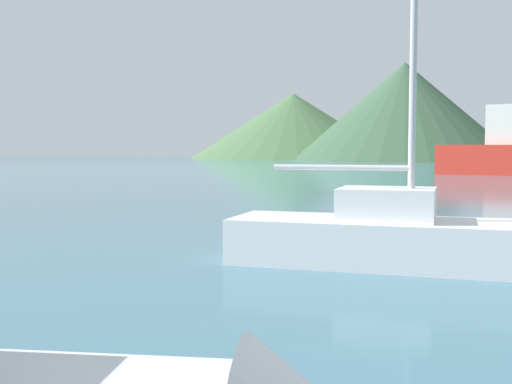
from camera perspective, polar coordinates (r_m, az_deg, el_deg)
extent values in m
cube|color=white|center=(11.38, 11.51, -4.43)|extent=(5.56, 2.35, 0.79)
cube|color=white|center=(11.30, 11.55, -1.05)|extent=(1.75, 1.41, 0.55)
cylinder|color=#BCBCC1|center=(11.38, 7.53, 2.17)|extent=(2.43, 0.36, 0.10)
cone|color=#476B42|center=(117.41, 3.34, 5.88)|extent=(37.55, 37.55, 11.74)
cone|color=#38563D|center=(102.53, 13.05, 6.99)|extent=(34.55, 34.55, 15.08)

